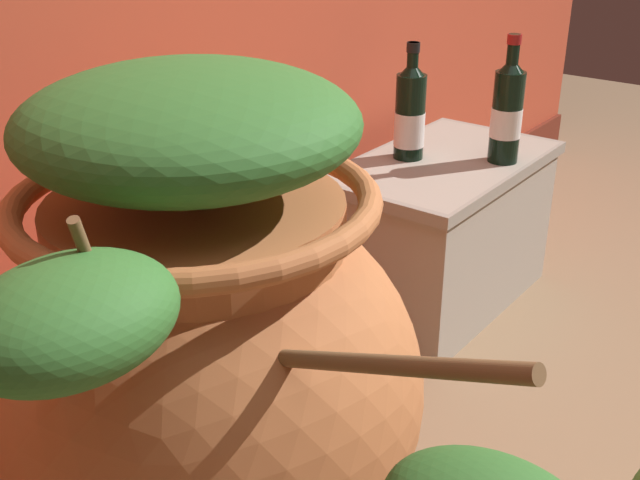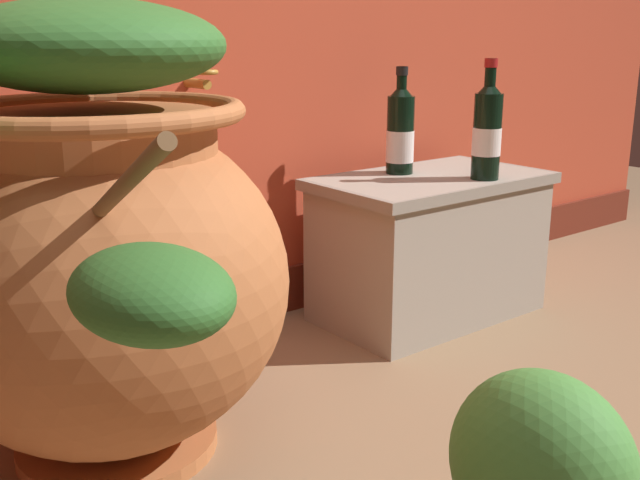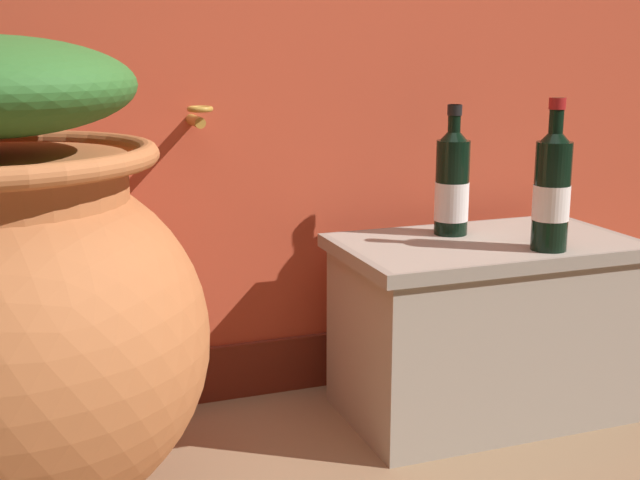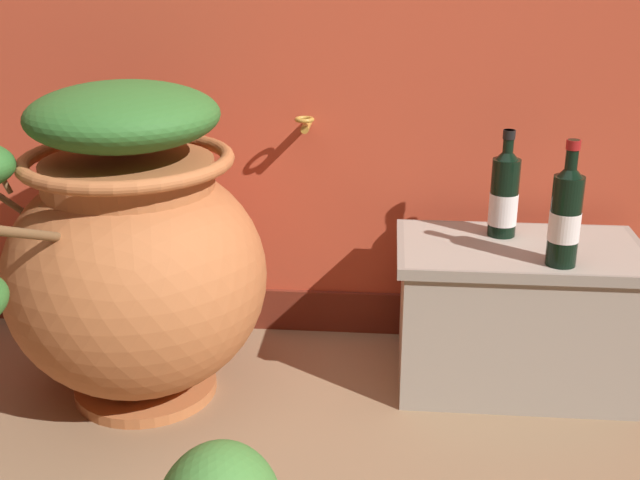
% 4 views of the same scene
% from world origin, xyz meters
% --- Properties ---
extents(stone_ledge, '(0.67, 0.39, 0.41)m').
position_xyz_m(stone_ledge, '(0.66, 0.82, 0.22)').
color(stone_ledge, '#9E9384').
rests_on(stone_ledge, ground_plane).
extents(wine_bottle_left, '(0.08, 0.08, 0.30)m').
position_xyz_m(wine_bottle_left, '(0.62, 0.91, 0.54)').
color(wine_bottle_left, black).
rests_on(wine_bottle_left, stone_ledge).
extents(wine_bottle_middle, '(0.08, 0.08, 0.32)m').
position_xyz_m(wine_bottle_middle, '(0.74, 0.70, 0.55)').
color(wine_bottle_middle, black).
rests_on(wine_bottle_middle, stone_ledge).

